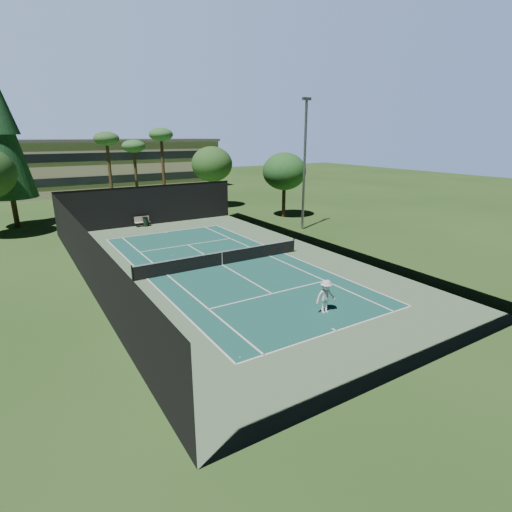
{
  "coord_description": "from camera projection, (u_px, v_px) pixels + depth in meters",
  "views": [
    {
      "loc": [
        -12.31,
        -24.44,
        9.0
      ],
      "look_at": [
        1.0,
        -3.0,
        1.3
      ],
      "focal_mm": 28.0,
      "sensor_mm": 36.0,
      "label": 1
    }
  ],
  "objects": [
    {
      "name": "ground",
      "position": [
        222.0,
        265.0,
        28.7
      ],
      "size": [
        160.0,
        160.0,
        0.0
      ],
      "primitive_type": "plane",
      "color": "#2B4E1D",
      "rests_on": "ground"
    },
    {
      "name": "apron_slab",
      "position": [
        222.0,
        265.0,
        28.7
      ],
      "size": [
        18.0,
        32.0,
        0.01
      ],
      "primitive_type": "cube",
      "color": "#5C7B56",
      "rests_on": "ground"
    },
    {
      "name": "court_surface",
      "position": [
        222.0,
        265.0,
        28.7
      ],
      "size": [
        10.97,
        23.77,
        0.01
      ],
      "primitive_type": "cube",
      "color": "#1B584F",
      "rests_on": "ground"
    },
    {
      "name": "court_lines",
      "position": [
        222.0,
        265.0,
        28.69
      ],
      "size": [
        11.07,
        23.87,
        0.01
      ],
      "color": "white",
      "rests_on": "ground"
    },
    {
      "name": "tennis_net",
      "position": [
        222.0,
        258.0,
        28.54
      ],
      "size": [
        12.9,
        0.1,
        1.1
      ],
      "color": "black",
      "rests_on": "ground"
    },
    {
      "name": "fence",
      "position": [
        221.0,
        238.0,
        28.17
      ],
      "size": [
        18.04,
        32.05,
        4.03
      ],
      "color": "black",
      "rests_on": "ground"
    },
    {
      "name": "player",
      "position": [
        326.0,
        296.0,
        20.81
      ],
      "size": [
        1.26,
        0.84,
        1.82
      ],
      "primitive_type": "imported",
      "rotation": [
        0.0,
        0.0,
        -0.15
      ],
      "color": "silver",
      "rests_on": "ground"
    },
    {
      "name": "tennis_ball_a",
      "position": [
        240.0,
        357.0,
        16.75
      ],
      "size": [
        0.07,
        0.07,
        0.07
      ],
      "primitive_type": "sphere",
      "color": "#D8F237",
      "rests_on": "ground"
    },
    {
      "name": "tennis_ball_b",
      "position": [
        197.0,
        251.0,
        32.18
      ],
      "size": [
        0.06,
        0.06,
        0.06
      ],
      "primitive_type": "sphere",
      "color": "#BFDB31",
      "rests_on": "ground"
    },
    {
      "name": "tennis_ball_c",
      "position": [
        199.0,
        254.0,
        31.26
      ],
      "size": [
        0.07,
        0.07,
        0.07
      ],
      "primitive_type": "sphere",
      "color": "#C9DC32",
      "rests_on": "ground"
    },
    {
      "name": "tennis_ball_d",
      "position": [
        173.0,
        255.0,
        30.9
      ],
      "size": [
        0.06,
        0.06,
        0.06
      ],
      "primitive_type": "sphere",
      "color": "#CBD630",
      "rests_on": "ground"
    },
    {
      "name": "park_bench",
      "position": [
        142.0,
        221.0,
        40.63
      ],
      "size": [
        1.5,
        0.45,
        1.02
      ],
      "color": "beige",
      "rests_on": "ground"
    },
    {
      "name": "trash_bin",
      "position": [
        145.0,
        222.0,
        40.65
      ],
      "size": [
        0.56,
        0.56,
        0.95
      ],
      "color": "black",
      "rests_on": "ground"
    },
    {
      "name": "pine_tree",
      "position": [
        0.0,
        128.0,
        37.73
      ],
      "size": [
        4.8,
        4.8,
        15.0
      ],
      "color": "#402F1B",
      "rests_on": "ground"
    },
    {
      "name": "palm_a",
      "position": [
        107.0,
        142.0,
        44.8
      ],
      "size": [
        2.8,
        2.8,
        9.32
      ],
      "color": "#4F3B22",
      "rests_on": "ground"
    },
    {
      "name": "palm_b",
      "position": [
        134.0,
        149.0,
        48.44
      ],
      "size": [
        2.8,
        2.8,
        8.42
      ],
      "color": "#47341E",
      "rests_on": "ground"
    },
    {
      "name": "palm_c",
      "position": [
        161.0,
        138.0,
        46.9
      ],
      "size": [
        2.8,
        2.8,
        9.77
      ],
      "color": "#48331F",
      "rests_on": "ground"
    },
    {
      "name": "decid_tree_a",
      "position": [
        212.0,
        164.0,
        50.04
      ],
      "size": [
        5.12,
        5.12,
        7.62
      ],
      "color": "#4A301F",
      "rests_on": "ground"
    },
    {
      "name": "decid_tree_b",
      "position": [
        284.0,
        172.0,
        44.03
      ],
      "size": [
        4.8,
        4.8,
        7.14
      ],
      "color": "#402E1B",
      "rests_on": "ground"
    },
    {
      "name": "campus_building",
      "position": [
        92.0,
        165.0,
        64.84
      ],
      "size": [
        40.5,
        12.5,
        8.3
      ],
      "color": "#BDB393",
      "rests_on": "ground"
    },
    {
      "name": "light_pole",
      "position": [
        305.0,
        163.0,
        37.74
      ],
      "size": [
        0.9,
        0.25,
        12.22
      ],
      "color": "gray",
      "rests_on": "ground"
    }
  ]
}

